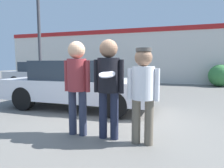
{
  "coord_description": "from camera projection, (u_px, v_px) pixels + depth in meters",
  "views": [
    {
      "loc": [
        1.38,
        -3.76,
        1.4
      ],
      "look_at": [
        0.19,
        -0.2,
        0.99
      ],
      "focal_mm": 32.0,
      "sensor_mm": 36.0,
      "label": 1
    }
  ],
  "objects": [
    {
      "name": "ground_plane",
      "position": [
        106.0,
        130.0,
        4.13
      ],
      "size": [
        56.0,
        56.0,
        0.0
      ],
      "primitive_type": "plane",
      "color": "#66635E"
    },
    {
      "name": "storefront_building",
      "position": [
        158.0,
        55.0,
        13.46
      ],
      "size": [
        24.0,
        0.22,
        3.75
      ],
      "color": "silver",
      "rests_on": "ground"
    },
    {
      "name": "person_left",
      "position": [
        77.0,
        79.0,
        3.78
      ],
      "size": [
        0.53,
        0.36,
        1.79
      ],
      "color": "#2D3347",
      "rests_on": "ground"
    },
    {
      "name": "person_middle_with_frisbee",
      "position": [
        109.0,
        79.0,
        3.58
      ],
      "size": [
        0.57,
        0.61,
        1.81
      ],
      "color": "#1E2338",
      "rests_on": "ground"
    },
    {
      "name": "person_right",
      "position": [
        143.0,
        87.0,
        3.34
      ],
      "size": [
        0.54,
        0.37,
        1.64
      ],
      "color": "#665B4C",
      "rests_on": "ground"
    },
    {
      "name": "parked_car_near",
      "position": [
        79.0,
        84.0,
        6.2
      ],
      "size": [
        4.55,
        1.92,
        1.45
      ],
      "color": "silver",
      "rests_on": "ground"
    },
    {
      "name": "parked_car_far",
      "position": [
        46.0,
        75.0,
        11.01
      ],
      "size": [
        4.51,
        1.84,
        1.43
      ],
      "color": "#B7BABF",
      "rests_on": "ground"
    },
    {
      "name": "shrub",
      "position": [
        220.0,
        76.0,
        11.64
      ],
      "size": [
        1.29,
        1.29,
        1.29
      ],
      "color": "#387A3D",
      "rests_on": "ground"
    }
  ]
}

